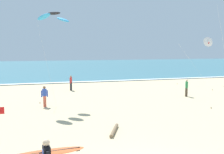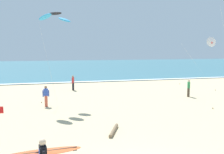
{
  "view_description": "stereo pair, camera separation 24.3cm",
  "coord_description": "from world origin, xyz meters",
  "px_view_note": "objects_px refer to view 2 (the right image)",
  "views": [
    {
      "loc": [
        -3.02,
        -6.44,
        4.33
      ],
      "look_at": [
        0.3,
        6.12,
        2.77
      ],
      "focal_mm": 37.22,
      "sensor_mm": 36.0,
      "label": 1
    },
    {
      "loc": [
        -2.78,
        -6.5,
        4.33
      ],
      "look_at": [
        0.3,
        6.12,
        2.77
      ],
      "focal_mm": 37.22,
      "sensor_mm": 36.0,
      "label": 2
    }
  ],
  "objects_px": {
    "bystander_blue_top": "(46,96)",
    "kite_arc_charcoal_close": "(55,17)",
    "bystander_green_top": "(189,88)",
    "bystander_red_top": "(73,83)",
    "driftwood_log": "(114,130)",
    "kite_delta_ivory_low": "(211,42)"
  },
  "relations": [
    {
      "from": "kite_arc_charcoal_close",
      "to": "bystander_red_top",
      "type": "xyz_separation_m",
      "value": [
        1.67,
        6.66,
        -5.87
      ]
    },
    {
      "from": "bystander_blue_top",
      "to": "driftwood_log",
      "type": "bearing_deg",
      "value": -60.8
    },
    {
      "from": "bystander_blue_top",
      "to": "driftwood_log",
      "type": "distance_m",
      "value": 7.51
    },
    {
      "from": "kite_delta_ivory_low",
      "to": "kite_arc_charcoal_close",
      "type": "xyz_separation_m",
      "value": [
        -18.84,
        -7.49,
        1.44
      ]
    },
    {
      "from": "bystander_blue_top",
      "to": "kite_arc_charcoal_close",
      "type": "bearing_deg",
      "value": -2.21
    },
    {
      "from": "kite_delta_ivory_low",
      "to": "bystander_green_top",
      "type": "xyz_separation_m",
      "value": [
        -7.17,
        -6.75,
        -4.43
      ]
    },
    {
      "from": "bystander_red_top",
      "to": "driftwood_log",
      "type": "relative_size",
      "value": 0.9
    },
    {
      "from": "bystander_green_top",
      "to": "bystander_red_top",
      "type": "distance_m",
      "value": 11.62
    },
    {
      "from": "bystander_red_top",
      "to": "bystander_green_top",
      "type": "bearing_deg",
      "value": -30.61
    },
    {
      "from": "kite_delta_ivory_low",
      "to": "kite_arc_charcoal_close",
      "type": "height_order",
      "value": "kite_arc_charcoal_close"
    },
    {
      "from": "bystander_red_top",
      "to": "bystander_blue_top",
      "type": "distance_m",
      "value": 7.09
    },
    {
      "from": "bystander_blue_top",
      "to": "driftwood_log",
      "type": "height_order",
      "value": "bystander_blue_top"
    },
    {
      "from": "kite_delta_ivory_low",
      "to": "bystander_red_top",
      "type": "height_order",
      "value": "kite_delta_ivory_low"
    },
    {
      "from": "kite_arc_charcoal_close",
      "to": "bystander_red_top",
      "type": "distance_m",
      "value": 9.03
    },
    {
      "from": "kite_arc_charcoal_close",
      "to": "bystander_blue_top",
      "type": "relative_size",
      "value": 4.42
    },
    {
      "from": "driftwood_log",
      "to": "bystander_green_top",
      "type": "bearing_deg",
      "value": 39.19
    },
    {
      "from": "kite_delta_ivory_low",
      "to": "bystander_blue_top",
      "type": "relative_size",
      "value": 3.71
    },
    {
      "from": "bystander_green_top",
      "to": "bystander_blue_top",
      "type": "relative_size",
      "value": 1.0
    },
    {
      "from": "driftwood_log",
      "to": "bystander_blue_top",
      "type": "bearing_deg",
      "value": 119.2
    },
    {
      "from": "kite_arc_charcoal_close",
      "to": "driftwood_log",
      "type": "bearing_deg",
      "value": -66.64
    },
    {
      "from": "kite_delta_ivory_low",
      "to": "bystander_red_top",
      "type": "bearing_deg",
      "value": -177.23
    },
    {
      "from": "bystander_red_top",
      "to": "driftwood_log",
      "type": "bearing_deg",
      "value": -85.08
    }
  ]
}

